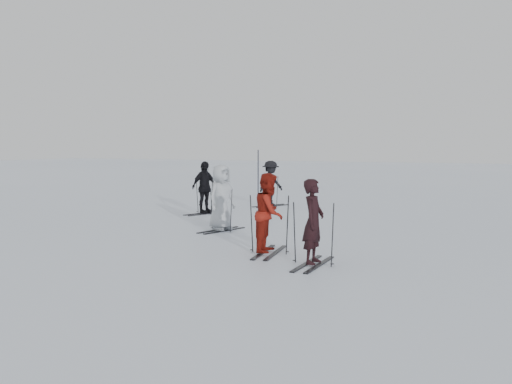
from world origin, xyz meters
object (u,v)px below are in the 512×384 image
skier_grey (221,198)px  skier_uphill_far (271,184)px  skier_red (269,214)px  skier_uphill_left (204,188)px  skier_near_dark (313,223)px  piste_marker (258,173)px

skier_grey → skier_uphill_far: 6.34m
skier_red → skier_uphill_far: 9.36m
skier_red → skier_grey: size_ratio=0.96×
skier_uphill_left → skier_uphill_far: 3.31m
skier_near_dark → skier_grey: (-3.67, 3.15, 0.06)m
skier_grey → skier_uphill_left: (-2.28, 3.11, -0.01)m
skier_uphill_left → skier_uphill_far: (1.12, 3.12, -0.03)m
skier_near_dark → skier_uphill_left: bearing=43.3°
skier_red → piste_marker: 14.00m
skier_uphill_left → piste_marker: (-1.20, 7.17, 0.17)m
skier_near_dark → skier_red: 1.45m
skier_uphill_left → skier_uphill_far: skier_uphill_left is taller
skier_uphill_far → skier_grey: bearing=-144.4°
skier_red → piste_marker: bearing=16.6°
skier_red → piste_marker: piste_marker is taller
skier_red → skier_uphill_left: 7.26m
skier_uphill_far → skier_red: bearing=-132.4°
skier_grey → skier_uphill_left: bearing=52.0°
skier_grey → skier_uphill_far: size_ratio=1.05×
skier_red → skier_uphill_far: skier_red is taller
skier_near_dark → skier_uphill_left: 8.65m
skier_red → piste_marker: (-5.92, 12.69, 0.19)m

